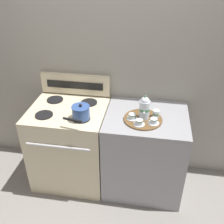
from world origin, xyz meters
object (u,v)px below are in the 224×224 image
(saucepan, at_px, (81,112))
(teacup_front, at_px, (139,122))
(teapot, at_px, (145,108))
(teacup_left, at_px, (132,116))
(stove, at_px, (71,144))
(serving_tray, at_px, (143,119))
(teacup_right, at_px, (154,121))
(creamer_jug, at_px, (156,114))

(saucepan, xyz_separation_m, teacup_front, (0.54, -0.02, -0.04))
(saucepan, height_order, teapot, teapot)
(teacup_left, bearing_deg, teacup_front, -50.72)
(stove, height_order, teacup_front, teacup_front)
(teapot, relative_size, teacup_left, 2.34)
(saucepan, xyz_separation_m, serving_tray, (0.56, 0.08, -0.07))
(stove, relative_size, serving_tray, 2.52)
(stove, height_order, saucepan, saucepan)
(stove, distance_m, teacup_right, 0.98)
(saucepan, distance_m, teacup_front, 0.54)
(serving_tray, height_order, teapot, teapot)
(saucepan, bearing_deg, teacup_right, 1.58)
(teacup_right, xyz_separation_m, teacup_front, (-0.13, -0.04, 0.00))
(saucepan, relative_size, teacup_front, 2.72)
(teapot, distance_m, teacup_right, 0.14)
(stove, bearing_deg, teacup_left, -7.98)
(teacup_left, height_order, creamer_jug, creamer_jug)
(teapot, distance_m, teacup_front, 0.15)
(teacup_left, distance_m, creamer_jug, 0.22)
(serving_tray, bearing_deg, saucepan, -171.95)
(saucepan, xyz_separation_m, teapot, (0.57, 0.09, 0.05))
(teapot, bearing_deg, stove, 175.14)
(teapot, bearing_deg, creamer_jug, 21.35)
(serving_tray, bearing_deg, teacup_right, -32.20)
(serving_tray, xyz_separation_m, teacup_left, (-0.10, -0.02, 0.03))
(stove, height_order, teapot, teapot)
(teapot, bearing_deg, saucepan, -171.00)
(saucepan, relative_size, teacup_right, 2.72)
(serving_tray, height_order, teacup_left, teacup_left)
(saucepan, height_order, teacup_front, saucepan)
(saucepan, bearing_deg, teacup_front, -2.42)
(creamer_jug, bearing_deg, stove, 178.55)
(teacup_left, height_order, teacup_front, same)
(stove, distance_m, creamer_jug, 0.99)
(serving_tray, distance_m, teacup_right, 0.12)
(saucepan, distance_m, teapot, 0.58)
(serving_tray, distance_m, teapot, 0.12)
(teacup_front, relative_size, creamer_jug, 1.47)
(teacup_left, bearing_deg, stove, 172.02)
(teacup_right, bearing_deg, teacup_left, 166.94)
(saucepan, distance_m, creamer_jug, 0.69)
(teacup_right, xyz_separation_m, creamer_jug, (0.02, 0.11, 0.01))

